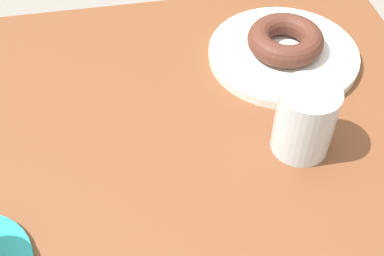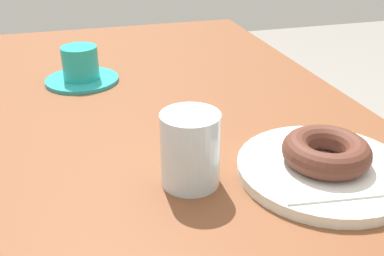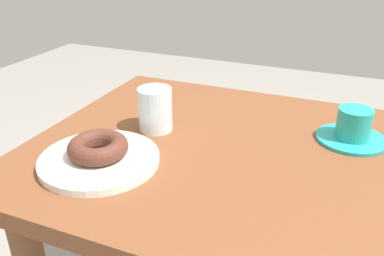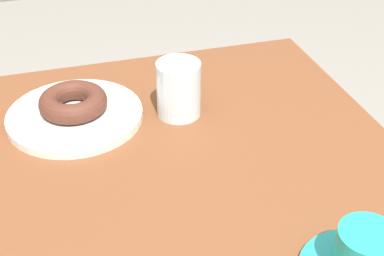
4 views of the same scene
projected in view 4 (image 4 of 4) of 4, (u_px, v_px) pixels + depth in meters
name	position (u px, v px, depth m)	size (l,w,h in m)	color
plate_chocolate_ring	(75.00, 116.00, 0.97)	(0.24, 0.24, 0.02)	white
napkin_chocolate_ring	(74.00, 111.00, 0.97)	(0.17, 0.17, 0.00)	white
donut_chocolate_ring	(73.00, 102.00, 0.95)	(0.12, 0.12, 0.04)	#562C20
water_glass	(179.00, 89.00, 0.96)	(0.08, 0.08, 0.10)	silver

